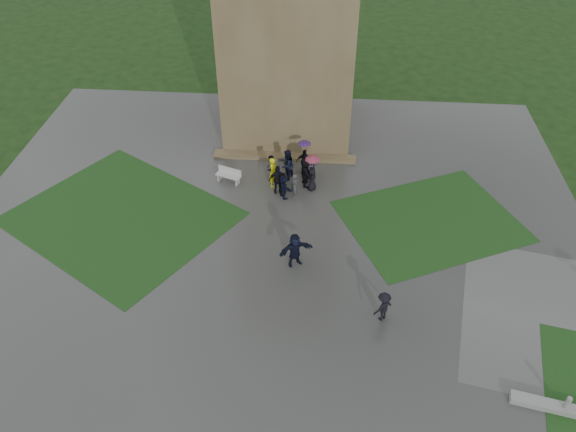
{
  "coord_description": "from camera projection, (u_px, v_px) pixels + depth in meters",
  "views": [
    {
      "loc": [
        2.57,
        -19.18,
        19.62
      ],
      "look_at": [
        0.79,
        3.37,
        1.2
      ],
      "focal_mm": 35.0,
      "sensor_mm": 36.0,
      "label": 1
    }
  ],
  "objects": [
    {
      "name": "plaza",
      "position": [
        271.0,
        250.0,
        28.91
      ],
      "size": [
        34.0,
        34.0,
        0.02
      ],
      "primitive_type": "cube",
      "color": "#353532",
      "rests_on": "ground"
    },
    {
      "name": "bench",
      "position": [
        229.0,
        175.0,
        33.3
      ],
      "size": [
        1.6,
        0.97,
        0.89
      ],
      "rotation": [
        0.0,
        0.0,
        -0.35
      ],
      "color": "#B5B5B0",
      "rests_on": "plaza"
    },
    {
      "name": "pedestrian_mid",
      "position": [
        295.0,
        250.0,
        27.5
      ],
      "size": [
        1.85,
        1.36,
        1.89
      ],
      "primitive_type": "imported",
      "rotation": [
        0.0,
        0.0,
        0.47
      ],
      "color": "black",
      "rests_on": "plaza"
    },
    {
      "name": "ground",
      "position": [
        266.0,
        278.0,
        27.37
      ],
      "size": [
        120.0,
        120.0,
        0.0
      ],
      "primitive_type": "plane",
      "color": "black"
    },
    {
      "name": "pedestrian_near",
      "position": [
        383.0,
        307.0,
        24.86
      ],
      "size": [
        1.12,
        1.04,
        1.57
      ],
      "primitive_type": "imported",
      "rotation": [
        0.0,
        0.0,
        3.82
      ],
      "color": "black",
      "rests_on": "plaza"
    },
    {
      "name": "tower_plinth",
      "position": [
        285.0,
        157.0,
        35.48
      ],
      "size": [
        9.0,
        0.8,
        0.22
      ],
      "primitive_type": "cube",
      "color": "brown",
      "rests_on": "plaza"
    },
    {
      "name": "visitor_cluster",
      "position": [
        294.0,
        170.0,
        32.72
      ],
      "size": [
        3.26,
        3.69,
        2.58
      ],
      "color": "black",
      "rests_on": "plaza"
    },
    {
      "name": "lawn_inset_left",
      "position": [
        121.0,
        217.0,
        30.96
      ],
      "size": [
        14.1,
        13.46,
        0.01
      ],
      "primitive_type": "cube",
      "rotation": [
        0.0,
        0.0,
        -0.56
      ],
      "color": "#153613",
      "rests_on": "plaza"
    },
    {
      "name": "lawn_inset_right",
      "position": [
        431.0,
        221.0,
        30.7
      ],
      "size": [
        11.12,
        10.15,
        0.01
      ],
      "primitive_type": "cube",
      "rotation": [
        0.0,
        0.0,
        0.44
      ],
      "color": "#153613",
      "rests_on": "plaza"
    }
  ]
}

